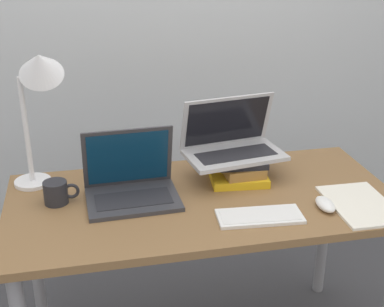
{
  "coord_description": "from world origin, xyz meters",
  "views": [
    {
      "loc": [
        -0.41,
        -1.36,
        1.67
      ],
      "look_at": [
        -0.04,
        0.35,
        0.92
      ],
      "focal_mm": 50.0,
      "sensor_mm": 36.0,
      "label": 1
    }
  ],
  "objects_px": {
    "wireless_keyboard": "(260,216)",
    "notepad": "(361,204)",
    "laptop_left": "(131,185)",
    "desk_lamp": "(38,81)",
    "laptop_on_books": "(232,143)",
    "mouse": "(325,204)",
    "book_stack": "(238,166)",
    "mug": "(57,192)"
  },
  "relations": [
    {
      "from": "book_stack",
      "to": "notepad",
      "type": "xyz_separation_m",
      "value": [
        0.36,
        -0.33,
        -0.04
      ]
    },
    {
      "from": "laptop_left",
      "to": "notepad",
      "type": "xyz_separation_m",
      "value": [
        0.8,
        -0.24,
        -0.05
      ]
    },
    {
      "from": "laptop_on_books",
      "to": "mug",
      "type": "relative_size",
      "value": 3.16
    },
    {
      "from": "wireless_keyboard",
      "to": "laptop_on_books",
      "type": "bearing_deg",
      "value": 90.51
    },
    {
      "from": "book_stack",
      "to": "notepad",
      "type": "distance_m",
      "value": 0.49
    },
    {
      "from": "laptop_left",
      "to": "desk_lamp",
      "type": "xyz_separation_m",
      "value": [
        -0.3,
        0.16,
        0.37
      ]
    },
    {
      "from": "laptop_left",
      "to": "desk_lamp",
      "type": "bearing_deg",
      "value": 151.53
    },
    {
      "from": "laptop_on_books",
      "to": "notepad",
      "type": "height_order",
      "value": "laptop_on_books"
    },
    {
      "from": "laptop_left",
      "to": "notepad",
      "type": "bearing_deg",
      "value": -16.52
    },
    {
      "from": "laptop_on_books",
      "to": "desk_lamp",
      "type": "distance_m",
      "value": 0.76
    },
    {
      "from": "notepad",
      "to": "laptop_left",
      "type": "bearing_deg",
      "value": 163.48
    },
    {
      "from": "mouse",
      "to": "notepad",
      "type": "distance_m",
      "value": 0.14
    },
    {
      "from": "notepad",
      "to": "desk_lamp",
      "type": "height_order",
      "value": "desk_lamp"
    },
    {
      "from": "laptop_left",
      "to": "mouse",
      "type": "relative_size",
      "value": 3.06
    },
    {
      "from": "book_stack",
      "to": "mouse",
      "type": "xyz_separation_m",
      "value": [
        0.23,
        -0.32,
        -0.03
      ]
    },
    {
      "from": "laptop_left",
      "to": "wireless_keyboard",
      "type": "bearing_deg",
      "value": -30.47
    },
    {
      "from": "mouse",
      "to": "mug",
      "type": "height_order",
      "value": "mug"
    },
    {
      "from": "wireless_keyboard",
      "to": "laptop_left",
      "type": "bearing_deg",
      "value": 149.53
    },
    {
      "from": "mouse",
      "to": "wireless_keyboard",
      "type": "bearing_deg",
      "value": -176.77
    },
    {
      "from": "desk_lamp",
      "to": "book_stack",
      "type": "bearing_deg",
      "value": -5.18
    },
    {
      "from": "laptop_left",
      "to": "mouse",
      "type": "bearing_deg",
      "value": -19.15
    },
    {
      "from": "wireless_keyboard",
      "to": "desk_lamp",
      "type": "relative_size",
      "value": 0.54
    },
    {
      "from": "wireless_keyboard",
      "to": "mouse",
      "type": "bearing_deg",
      "value": 3.23
    },
    {
      "from": "laptop_left",
      "to": "desk_lamp",
      "type": "height_order",
      "value": "desk_lamp"
    },
    {
      "from": "laptop_left",
      "to": "book_stack",
      "type": "height_order",
      "value": "laptop_left"
    },
    {
      "from": "laptop_on_books",
      "to": "notepad",
      "type": "xyz_separation_m",
      "value": [
        0.39,
        -0.34,
        -0.13
      ]
    },
    {
      "from": "mug",
      "to": "notepad",
      "type": "bearing_deg",
      "value": -13.23
    },
    {
      "from": "laptop_on_books",
      "to": "desk_lamp",
      "type": "height_order",
      "value": "desk_lamp"
    },
    {
      "from": "laptop_on_books",
      "to": "mouse",
      "type": "relative_size",
      "value": 3.63
    },
    {
      "from": "mouse",
      "to": "desk_lamp",
      "type": "relative_size",
      "value": 0.2
    },
    {
      "from": "mouse",
      "to": "mug",
      "type": "distance_m",
      "value": 0.96
    },
    {
      "from": "mouse",
      "to": "desk_lamp",
      "type": "xyz_separation_m",
      "value": [
        -0.96,
        0.39,
        0.4
      ]
    },
    {
      "from": "laptop_left",
      "to": "notepad",
      "type": "distance_m",
      "value": 0.83
    },
    {
      "from": "laptop_left",
      "to": "laptop_on_books",
      "type": "height_order",
      "value": "laptop_on_books"
    },
    {
      "from": "notepad",
      "to": "book_stack",
      "type": "bearing_deg",
      "value": 137.53
    },
    {
      "from": "laptop_left",
      "to": "mug",
      "type": "distance_m",
      "value": 0.27
    },
    {
      "from": "laptop_on_books",
      "to": "book_stack",
      "type": "bearing_deg",
      "value": -25.65
    },
    {
      "from": "laptop_on_books",
      "to": "desk_lamp",
      "type": "relative_size",
      "value": 0.72
    },
    {
      "from": "wireless_keyboard",
      "to": "notepad",
      "type": "height_order",
      "value": "wireless_keyboard"
    },
    {
      "from": "laptop_on_books",
      "to": "desk_lamp",
      "type": "bearing_deg",
      "value": 175.56
    },
    {
      "from": "laptop_on_books",
      "to": "wireless_keyboard",
      "type": "bearing_deg",
      "value": -89.49
    },
    {
      "from": "laptop_left",
      "to": "notepad",
      "type": "height_order",
      "value": "laptop_left"
    }
  ]
}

